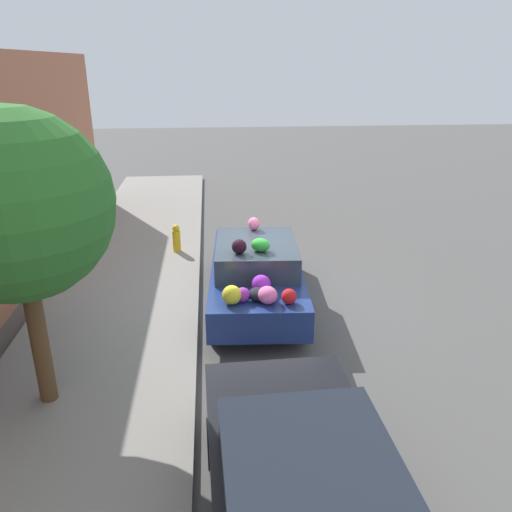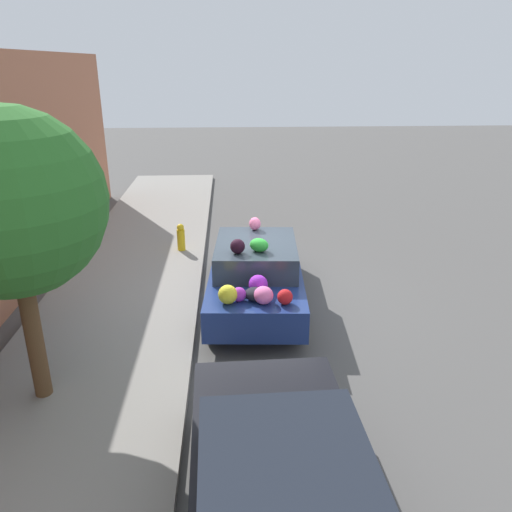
% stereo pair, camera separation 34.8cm
% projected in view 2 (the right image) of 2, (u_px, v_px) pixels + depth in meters
% --- Properties ---
extents(ground_plane, '(60.00, 60.00, 0.00)m').
position_uv_depth(ground_plane, '(252.00, 303.00, 10.35)').
color(ground_plane, '#565451').
extents(sidewalk_curb, '(24.00, 3.20, 0.15)m').
position_uv_depth(sidewalk_curb, '(120.00, 303.00, 10.18)').
color(sidewalk_curb, gray).
rests_on(sidewalk_curb, ground).
extents(street_tree, '(2.44, 2.44, 4.09)m').
position_uv_depth(street_tree, '(9.00, 204.00, 6.26)').
color(street_tree, brown).
rests_on(street_tree, sidewalk_curb).
extents(fire_hydrant, '(0.20, 0.20, 0.70)m').
position_uv_depth(fire_hydrant, '(181.00, 237.00, 12.73)').
color(fire_hydrant, gold).
rests_on(fire_hydrant, sidewalk_curb).
extents(art_car, '(4.43, 2.03, 1.67)m').
position_uv_depth(art_car, '(256.00, 271.00, 10.01)').
color(art_car, navy).
rests_on(art_car, ground).
extents(parked_car_plain, '(4.47, 1.94, 1.39)m').
position_uv_depth(parked_car_plain, '(285.00, 507.00, 4.74)').
color(parked_car_plain, black).
rests_on(parked_car_plain, ground).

